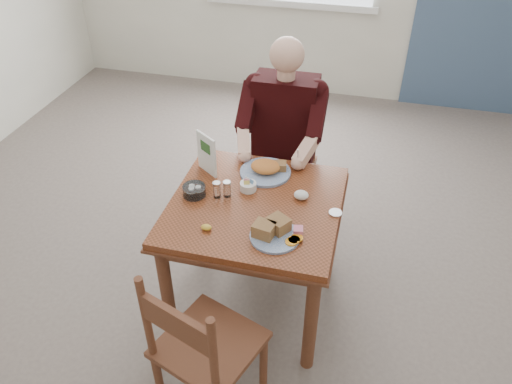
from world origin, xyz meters
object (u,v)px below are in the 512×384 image
(near_plate, at_px, (274,231))
(chair_far, at_px, (284,165))
(diner, at_px, (283,129))
(far_plate, at_px, (266,169))
(chair_near, at_px, (203,350))
(table, at_px, (255,219))

(near_plate, bearing_deg, chair_far, 98.56)
(diner, distance_m, near_plate, 0.95)
(diner, xyz_separation_m, far_plate, (-0.01, -0.42, -0.03))
(chair_far, relative_size, far_plate, 2.69)
(chair_near, distance_m, near_plate, 0.64)
(near_plate, xyz_separation_m, far_plate, (-0.16, 0.52, -0.00))
(table, bearing_deg, near_plate, -56.36)
(diner, bearing_deg, table, -90.00)
(diner, relative_size, near_plate, 4.36)
(chair_near, xyz_separation_m, near_plate, (0.20, 0.53, 0.30))
(table, distance_m, near_plate, 0.31)
(chair_near, relative_size, near_plate, 2.99)
(table, relative_size, chair_near, 0.97)
(chair_far, xyz_separation_m, diner, (0.00, -0.09, 0.33))
(chair_far, distance_m, near_plate, 1.08)
(chair_far, bearing_deg, far_plate, -90.62)
(table, bearing_deg, chair_far, 90.00)
(table, height_order, far_plate, far_plate)
(table, distance_m, far_plate, 0.32)
(far_plate, bearing_deg, chair_near, -92.36)
(diner, distance_m, far_plate, 0.43)
(chair_far, bearing_deg, table, -90.00)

